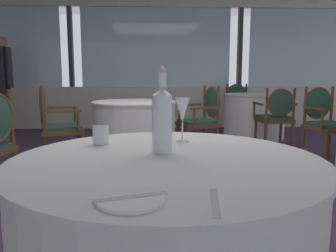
# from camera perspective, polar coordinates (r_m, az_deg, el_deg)

# --- Properties ---
(ground_plane) EXTENTS (14.07, 14.07, 0.00)m
(ground_plane) POSITION_cam_1_polar(r_m,az_deg,el_deg) (3.21, -1.04, -11.01)
(ground_plane) COLOR #47384C
(window_wall_far) EXTENTS (10.82, 0.14, 2.66)m
(window_wall_far) POSITION_cam_1_polar(r_m,az_deg,el_deg) (6.95, -1.98, 8.48)
(window_wall_far) COLOR silver
(window_wall_far) RESTS_ON ground_plane
(foreground_table) EXTENTS (1.22, 1.22, 0.76)m
(foreground_table) POSITION_cam_1_polar(r_m,az_deg,el_deg) (1.46, -0.22, -19.94)
(foreground_table) COLOR white
(foreground_table) RESTS_ON ground_plane
(side_plate) EXTENTS (0.18, 0.18, 0.01)m
(side_plate) POSITION_cam_1_polar(r_m,az_deg,el_deg) (0.89, -6.28, -12.16)
(side_plate) COLOR white
(side_plate) RESTS_ON foreground_table
(butter_knife) EXTENTS (0.19, 0.07, 0.00)m
(butter_knife) POSITION_cam_1_polar(r_m,az_deg,el_deg) (0.89, -6.28, -11.85)
(butter_knife) COLOR silver
(butter_knife) RESTS_ON foreground_table
(dinner_fork) EXTENTS (0.04, 0.19, 0.00)m
(dinner_fork) POSITION_cam_1_polar(r_m,az_deg,el_deg) (0.88, 7.96, -12.57)
(dinner_fork) COLOR silver
(dinner_fork) RESTS_ON foreground_table
(water_bottle) EXTENTS (0.08, 0.08, 0.35)m
(water_bottle) POSITION_cam_1_polar(r_m,az_deg,el_deg) (1.38, -1.01, 1.31)
(water_bottle) COLOR white
(water_bottle) RESTS_ON foreground_table
(wine_glass) EXTENTS (0.07, 0.07, 0.21)m
(wine_glass) POSITION_cam_1_polar(r_m,az_deg,el_deg) (1.61, 2.45, 2.54)
(wine_glass) COLOR white
(wine_glass) RESTS_ON foreground_table
(water_tumbler) EXTENTS (0.07, 0.07, 0.09)m
(water_tumbler) POSITION_cam_1_polar(r_m,az_deg,el_deg) (1.60, -11.32, -1.49)
(water_tumbler) COLOR white
(water_tumbler) RESTS_ON foreground_table
(background_table_1) EXTENTS (1.06, 1.06, 0.76)m
(background_table_1) POSITION_cam_1_polar(r_m,az_deg,el_deg) (6.06, 14.32, 1.69)
(background_table_1) COLOR white
(background_table_1) RESTS_ON ground_plane
(dining_chair_1_0) EXTENTS (0.55, 0.49, 0.91)m
(dining_chair_1_0) POSITION_cam_1_polar(r_m,az_deg,el_deg) (6.94, 11.75, 3.88)
(dining_chair_1_0) COLOR brown
(dining_chair_1_0) RESTS_ON ground_plane
(dining_chair_1_1) EXTENTS (0.55, 0.49, 0.90)m
(dining_chair_1_1) POSITION_cam_1_polar(r_m,az_deg,el_deg) (5.16, 17.88, 2.03)
(dining_chair_1_1) COLOR brown
(dining_chair_1_1) RESTS_ON ground_plane
(dining_chair_2_0) EXTENTS (0.61, 0.56, 0.94)m
(dining_chair_2_0) POSITION_cam_1_polar(r_m,az_deg,el_deg) (4.57, 24.96, 1.26)
(dining_chair_2_0) COLOR brown
(dining_chair_2_0) RESTS_ON ground_plane
(background_table_3) EXTENTS (1.04, 1.04, 0.76)m
(background_table_3) POSITION_cam_1_polar(r_m,az_deg,el_deg) (4.25, -5.67, -0.90)
(background_table_3) COLOR white
(background_table_3) RESTS_ON ground_plane
(dining_chair_3_0) EXTENTS (0.57, 0.62, 0.94)m
(dining_chair_3_0) POSITION_cam_1_polar(r_m,az_deg,el_deg) (4.55, 6.00, 1.82)
(dining_chair_3_0) COLOR brown
(dining_chair_3_0) RESTS_ON ground_plane
(dining_chair_3_1) EXTENTS (0.57, 0.62, 0.96)m
(dining_chair_3_1) POSITION_cam_1_polar(r_m,az_deg,el_deg) (4.11, -18.67, 0.93)
(dining_chair_3_1) COLOR brown
(dining_chair_3_1) RESTS_ON ground_plane
(diner_person_0) EXTENTS (0.25, 0.53, 1.76)m
(diner_person_0) POSITION_cam_1_polar(r_m,az_deg,el_deg) (6.80, -26.12, 7.16)
(diner_person_0) COLOR brown
(diner_person_0) RESTS_ON ground_plane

